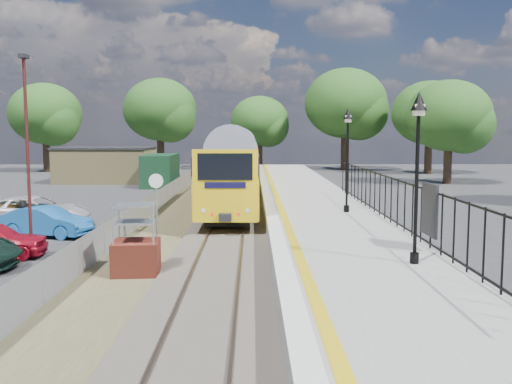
{
  "coord_description": "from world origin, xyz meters",
  "views": [
    {
      "loc": [
        1.12,
        -19.11,
        4.44
      ],
      "look_at": [
        1.26,
        4.08,
        2.0
      ],
      "focal_mm": 40.0,
      "sensor_mm": 36.0,
      "label": 1
    }
  ],
  "objects_px": {
    "carpark_lamp": "(27,140)",
    "train": "(238,160)",
    "car_blue": "(46,222)",
    "victorian_lamp_north": "(348,135)",
    "victorian_lamp_south": "(418,138)",
    "car_white": "(34,212)",
    "car_yellow": "(14,216)",
    "brick_plinth": "(136,241)",
    "speed_sign": "(156,196)"
  },
  "relations": [
    {
      "from": "brick_plinth",
      "to": "speed_sign",
      "type": "height_order",
      "value": "speed_sign"
    },
    {
      "from": "victorian_lamp_south",
      "to": "carpark_lamp",
      "type": "bearing_deg",
      "value": 154.18
    },
    {
      "from": "brick_plinth",
      "to": "victorian_lamp_north",
      "type": "bearing_deg",
      "value": 44.64
    },
    {
      "from": "brick_plinth",
      "to": "carpark_lamp",
      "type": "height_order",
      "value": "carpark_lamp"
    },
    {
      "from": "train",
      "to": "carpark_lamp",
      "type": "distance_m",
      "value": 23.58
    },
    {
      "from": "carpark_lamp",
      "to": "car_white",
      "type": "height_order",
      "value": "carpark_lamp"
    },
    {
      "from": "victorian_lamp_south",
      "to": "brick_plinth",
      "type": "xyz_separation_m",
      "value": [
        -8.0,
        2.3,
        -3.21
      ]
    },
    {
      "from": "victorian_lamp_north",
      "to": "car_blue",
      "type": "bearing_deg",
      "value": -175.3
    },
    {
      "from": "train",
      "to": "car_blue",
      "type": "distance_m",
      "value": 21.13
    },
    {
      "from": "speed_sign",
      "to": "carpark_lamp",
      "type": "distance_m",
      "value": 5.2
    },
    {
      "from": "train",
      "to": "car_white",
      "type": "xyz_separation_m",
      "value": [
        -9.19,
        -17.04,
        -1.62
      ]
    },
    {
      "from": "brick_plinth",
      "to": "car_yellow",
      "type": "xyz_separation_m",
      "value": [
        -7.54,
        8.98,
        -0.56
      ]
    },
    {
      "from": "victorian_lamp_north",
      "to": "brick_plinth",
      "type": "distance_m",
      "value": 11.42
    },
    {
      "from": "victorian_lamp_south",
      "to": "car_yellow",
      "type": "height_order",
      "value": "victorian_lamp_south"
    },
    {
      "from": "carpark_lamp",
      "to": "car_white",
      "type": "distance_m",
      "value": 6.61
    },
    {
      "from": "train",
      "to": "carpark_lamp",
      "type": "xyz_separation_m",
      "value": [
        -7.27,
        -22.37,
        1.79
      ]
    },
    {
      "from": "car_yellow",
      "to": "car_white",
      "type": "height_order",
      "value": "car_white"
    },
    {
      "from": "train",
      "to": "speed_sign",
      "type": "height_order",
      "value": "train"
    },
    {
      "from": "brick_plinth",
      "to": "car_yellow",
      "type": "relative_size",
      "value": 0.62
    },
    {
      "from": "brick_plinth",
      "to": "carpark_lamp",
      "type": "relative_size",
      "value": 0.31
    },
    {
      "from": "train",
      "to": "carpark_lamp",
      "type": "bearing_deg",
      "value": -108.0
    },
    {
      "from": "carpark_lamp",
      "to": "car_blue",
      "type": "height_order",
      "value": "carpark_lamp"
    },
    {
      "from": "victorian_lamp_south",
      "to": "victorian_lamp_north",
      "type": "height_order",
      "value": "same"
    },
    {
      "from": "victorian_lamp_north",
      "to": "car_yellow",
      "type": "distance_m",
      "value": 15.85
    },
    {
      "from": "carpark_lamp",
      "to": "car_white",
      "type": "xyz_separation_m",
      "value": [
        -1.92,
        5.33,
        -3.41
      ]
    },
    {
      "from": "brick_plinth",
      "to": "speed_sign",
      "type": "xyz_separation_m",
      "value": [
        -0.18,
        4.93,
        0.83
      ]
    },
    {
      "from": "car_yellow",
      "to": "train",
      "type": "bearing_deg",
      "value": -22.89
    },
    {
      "from": "victorian_lamp_south",
      "to": "car_white",
      "type": "distance_m",
      "value": 19.0
    },
    {
      "from": "train",
      "to": "car_white",
      "type": "distance_m",
      "value": 19.43
    },
    {
      "from": "speed_sign",
      "to": "carpark_lamp",
      "type": "bearing_deg",
      "value": 175.38
    },
    {
      "from": "car_blue",
      "to": "car_yellow",
      "type": "height_order",
      "value": "car_blue"
    },
    {
      "from": "carpark_lamp",
      "to": "train",
      "type": "bearing_deg",
      "value": 72.0
    },
    {
      "from": "car_blue",
      "to": "victorian_lamp_south",
      "type": "bearing_deg",
      "value": -108.72
    },
    {
      "from": "train",
      "to": "car_yellow",
      "type": "xyz_separation_m",
      "value": [
        -10.04,
        -17.26,
        -1.81
      ]
    },
    {
      "from": "victorian_lamp_north",
      "to": "car_white",
      "type": "relative_size",
      "value": 0.89
    },
    {
      "from": "victorian_lamp_north",
      "to": "carpark_lamp",
      "type": "bearing_deg",
      "value": -163.07
    },
    {
      "from": "train",
      "to": "car_yellow",
      "type": "height_order",
      "value": "train"
    },
    {
      "from": "victorian_lamp_north",
      "to": "train",
      "type": "bearing_deg",
      "value": 105.95
    },
    {
      "from": "car_blue",
      "to": "train",
      "type": "bearing_deg",
      "value": -5.97
    },
    {
      "from": "train",
      "to": "brick_plinth",
      "type": "xyz_separation_m",
      "value": [
        -2.5,
        -26.24,
        -1.25
      ]
    },
    {
      "from": "brick_plinth",
      "to": "car_white",
      "type": "height_order",
      "value": "brick_plinth"
    },
    {
      "from": "victorian_lamp_south",
      "to": "speed_sign",
      "type": "distance_m",
      "value": 11.17
    },
    {
      "from": "victorian_lamp_south",
      "to": "speed_sign",
      "type": "relative_size",
      "value": 1.63
    },
    {
      "from": "brick_plinth",
      "to": "car_white",
      "type": "relative_size",
      "value": 0.44
    },
    {
      "from": "car_blue",
      "to": "car_yellow",
      "type": "distance_m",
      "value": 3.33
    },
    {
      "from": "carpark_lamp",
      "to": "car_yellow",
      "type": "relative_size",
      "value": 1.98
    },
    {
      "from": "speed_sign",
      "to": "car_white",
      "type": "height_order",
      "value": "speed_sign"
    },
    {
      "from": "car_yellow",
      "to": "car_white",
      "type": "bearing_deg",
      "value": -68.09
    },
    {
      "from": "train",
      "to": "victorian_lamp_north",
      "type": "bearing_deg",
      "value": -74.05
    },
    {
      "from": "speed_sign",
      "to": "car_blue",
      "type": "relative_size",
      "value": 0.72
    }
  ]
}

